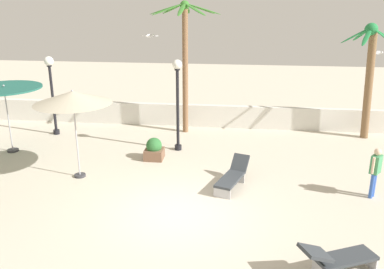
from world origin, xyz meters
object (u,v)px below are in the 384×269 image
Objects in this scene: palm_tree_0 at (369,69)px; guest_0 at (375,168)px; lounge_chair_1 at (338,257)px; planter at (154,150)px; palm_tree_1 at (185,48)px; seagull_1 at (378,53)px; patio_umbrella_1 at (73,98)px; patio_umbrella_2 at (4,90)px; lounge_chair_0 at (233,176)px; lamp_post_1 at (51,84)px; lamp_post_0 at (178,95)px; seagull_0 at (149,36)px.

guest_0 is (-1.19, -5.94, -2.07)m from palm_tree_0.
lounge_chair_1 is 8.32m from planter.
seagull_1 is (8.61, 1.82, -0.30)m from palm_tree_1.
lounge_chair_1 is (7.70, -4.34, -2.38)m from patio_umbrella_1.
patio_umbrella_2 is at bearing 150.58° from lounge_chair_1.
patio_umbrella_2 is at bearing 169.61° from guest_0.
patio_umbrella_1 is 3.60× the size of planter.
patio_umbrella_1 reaches higher than lounge_chair_0.
palm_tree_0 is 9.66m from planter.
patio_umbrella_2 reaches higher than lounge_chair_0.
palm_tree_0 is (14.38, 3.52, 0.54)m from patio_umbrella_2.
lamp_post_1 reaches higher than patio_umbrella_1.
palm_tree_0 is 6.41m from guest_0.
palm_tree_0 reaches higher than lounge_chair_1.
lamp_post_1 is 14.71m from seagull_1.
palm_tree_1 is at bearing 90.81° from lamp_post_0.
palm_tree_1 is (-7.82, -0.13, 0.77)m from palm_tree_0.
palm_tree_0 is 8.36m from lounge_chair_0.
patio_umbrella_1 is 1.91× the size of guest_0.
seagull_1 is (15.17, 5.22, 1.01)m from patio_umbrella_2.
patio_umbrella_1 is 4.27m from lamp_post_0.
lounge_chair_0 is 1.63× the size of seagull_1.
patio_umbrella_1 is 0.84× the size of lamp_post_0.
guest_0 is at bearing -104.52° from seagull_1.
seagull_1 is at bearing 11.97° from palm_tree_1.
lamp_post_0 is at bearing -89.19° from palm_tree_1.
lamp_post_0 is at bearing 125.77° from lounge_chair_0.
palm_tree_0 reaches higher than lamp_post_0.
seagull_0 is 4.99m from planter.
patio_umbrella_1 is 0.87× the size of lamp_post_1.
patio_umbrella_2 is at bearing 178.78° from planter.
lamp_post_1 is at bearing 159.05° from guest_0.
patio_umbrella_1 reaches higher than patio_umbrella_2.
guest_0 is 7.72m from planter.
palm_tree_0 is at bearing -114.95° from seagull_1.
seagull_0 is (-8.05, 5.20, 3.40)m from guest_0.
lounge_chair_1 is 4.42m from guest_0.
lamp_post_0 is at bearing 122.68° from lounge_chair_1.
lamp_post_1 reaches higher than guest_0.
seagull_0 is (-9.24, -0.74, 1.33)m from palm_tree_0.
palm_tree_1 is 3.61× the size of guest_0.
palm_tree_0 is 1.41× the size of lamp_post_1.
lamp_post_0 reaches higher than lounge_chair_0.
planter is (0.70, -2.91, -3.99)m from seagull_0.
palm_tree_1 is 6.05m from lamp_post_1.
lamp_post_0 is 1.93× the size of lounge_chair_1.
seagull_1 is at bearing 26.27° from lamp_post_0.
palm_tree_0 is at bearing 5.04° from lamp_post_1.
seagull_1 is 11.20m from planter.
lounge_chair_1 is at bearing -39.60° from lamp_post_1.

